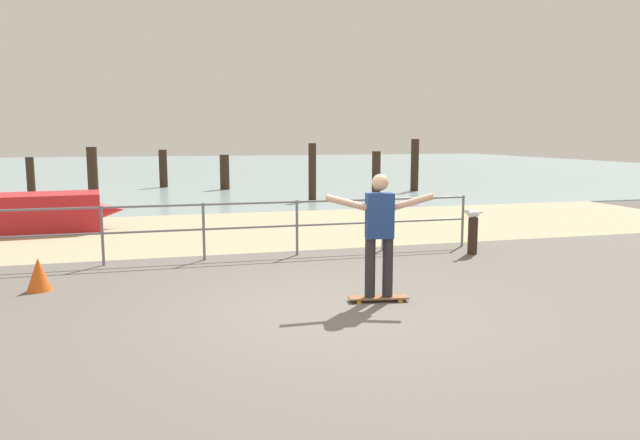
{
  "coord_description": "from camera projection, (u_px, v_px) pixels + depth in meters",
  "views": [
    {
      "loc": [
        -2.13,
        -7.05,
        2.23
      ],
      "look_at": [
        0.34,
        2.0,
        0.9
      ],
      "focal_mm": 33.44,
      "sensor_mm": 36.0,
      "label": 1
    }
  ],
  "objects": [
    {
      "name": "groyne_post_4",
      "position": [
        312.0,
        172.0,
        20.4
      ],
      "size": [
        0.27,
        0.27,
        1.98
      ],
      "primitive_type": "cylinder",
      "color": "#332319",
      "rests_on": "ground"
    },
    {
      "name": "groyne_post_3",
      "position": [
        225.0,
        172.0,
        24.64
      ],
      "size": [
        0.39,
        0.39,
        1.45
      ],
      "primitive_type": "cylinder",
      "color": "#332319",
      "rests_on": "ground"
    },
    {
      "name": "traffic_cone",
      "position": [
        39.0,
        275.0,
        8.54
      ],
      "size": [
        0.36,
        0.36,
        0.5
      ],
      "primitive_type": "cone",
      "color": "#E55919",
      "rests_on": "ground"
    },
    {
      "name": "railing_fence",
      "position": [
        204.0,
        222.0,
        10.58
      ],
      "size": [
        10.29,
        0.05,
        1.05
      ],
      "color": "slate",
      "rests_on": "ground"
    },
    {
      "name": "sailboat",
      "position": [
        5.0,
        211.0,
        13.55
      ],
      "size": [
        5.03,
        1.81,
        5.31
      ],
      "color": "#B21E23",
      "rests_on": "ground"
    },
    {
      "name": "beach_strip",
      "position": [
        252.0,
        229.0,
        14.29
      ],
      "size": [
        24.0,
        6.0,
        0.04
      ],
      "primitive_type": "cube",
      "color": "tan",
      "rests_on": "ground"
    },
    {
      "name": "seagull",
      "position": [
        473.0,
        214.0,
        11.11
      ],
      "size": [
        0.47,
        0.24,
        0.18
      ],
      "color": "white",
      "rests_on": "bollard_short"
    },
    {
      "name": "sea_surface",
      "position": [
        189.0,
        168.0,
        41.03
      ],
      "size": [
        72.0,
        50.0,
        0.04
      ],
      "primitive_type": "cube",
      "color": "#849EA3",
      "rests_on": "ground"
    },
    {
      "name": "groyne_post_6",
      "position": [
        415.0,
        165.0,
        23.95
      ],
      "size": [
        0.32,
        0.32,
        2.1
      ],
      "primitive_type": "cylinder",
      "color": "#332319",
      "rests_on": "ground"
    },
    {
      "name": "skateboard",
      "position": [
        378.0,
        298.0,
        8.01
      ],
      "size": [
        0.82,
        0.32,
        0.08
      ],
      "color": "brown",
      "rests_on": "ground"
    },
    {
      "name": "groyne_post_0",
      "position": [
        31.0,
        176.0,
        22.5
      ],
      "size": [
        0.3,
        0.3,
        1.43
      ],
      "primitive_type": "cylinder",
      "color": "#332319",
      "rests_on": "ground"
    },
    {
      "name": "ground_plane",
      "position": [
        361.0,
        337.0,
        6.64
      ],
      "size": [
        24.0,
        10.0,
        0.04
      ],
      "primitive_type": "cube",
      "color": "#605B56",
      "rests_on": "ground"
    },
    {
      "name": "groyne_post_1",
      "position": [
        93.0,
        173.0,
        20.87
      ],
      "size": [
        0.35,
        0.35,
        1.84
      ],
      "primitive_type": "cylinder",
      "color": "#332319",
      "rests_on": "ground"
    },
    {
      "name": "bollard_short",
      "position": [
        473.0,
        236.0,
        11.18
      ],
      "size": [
        0.18,
        0.18,
        0.71
      ],
      "primitive_type": "cylinder",
      "color": "#332319",
      "rests_on": "ground"
    },
    {
      "name": "skateboarder",
      "position": [
        379.0,
        228.0,
        7.88
      ],
      "size": [
        1.44,
        0.31,
        1.65
      ],
      "color": "#26262B",
      "rests_on": "skateboard"
    },
    {
      "name": "groyne_post_2",
      "position": [
        163.0,
        169.0,
        25.65
      ],
      "size": [
        0.35,
        0.35,
        1.64
      ],
      "primitive_type": "cylinder",
      "color": "#332319",
      "rests_on": "ground"
    },
    {
      "name": "groyne_post_5",
      "position": [
        376.0,
        175.0,
        21.33
      ],
      "size": [
        0.31,
        0.31,
        1.68
      ],
      "primitive_type": "cylinder",
      "color": "#332319",
      "rests_on": "ground"
    }
  ]
}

